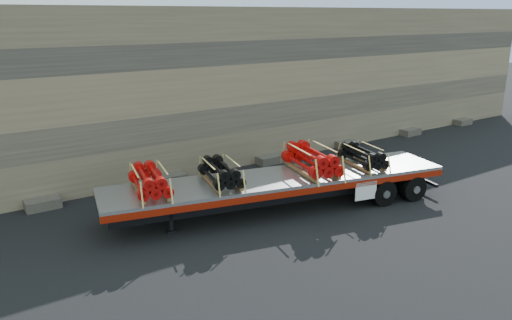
% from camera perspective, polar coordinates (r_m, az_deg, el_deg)
% --- Properties ---
extents(ground, '(120.00, 120.00, 0.00)m').
position_cam_1_polar(ground, '(18.63, 4.99, -4.80)').
color(ground, black).
rests_on(ground, ground).
extents(rock_wall, '(44.00, 3.00, 7.00)m').
position_cam_1_polar(rock_wall, '(22.99, -5.18, 8.28)').
color(rock_wall, '#7A6B54').
rests_on(rock_wall, ground).
extents(trailer, '(12.55, 5.02, 1.23)m').
position_cam_1_polar(trailer, '(17.70, 2.61, -3.78)').
color(trailer, '#A8AAB0').
rests_on(trailer, ground).
extents(bundle_front, '(1.51, 2.32, 0.76)m').
position_cam_1_polar(bundle_front, '(16.14, -12.05, -2.41)').
color(bundle_front, '#BE0C0A').
rests_on(bundle_front, trailer).
extents(bundle_midfront, '(1.46, 2.24, 0.73)m').
position_cam_1_polar(bundle_midfront, '(16.66, -4.05, -1.54)').
color(bundle_midfront, black).
rests_on(bundle_midfront, trailer).
extents(bundle_midrear, '(1.76, 2.70, 0.88)m').
position_cam_1_polar(bundle_midrear, '(17.90, 6.37, -0.07)').
color(bundle_midrear, '#BE0C0A').
rests_on(bundle_midrear, trailer).
extents(bundle_rear, '(1.41, 2.16, 0.70)m').
position_cam_1_polar(bundle_rear, '(19.00, 12.09, 0.35)').
color(bundle_rear, black).
rests_on(bundle_rear, trailer).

